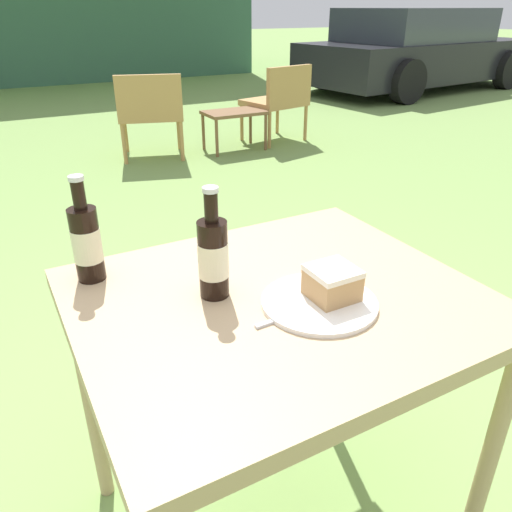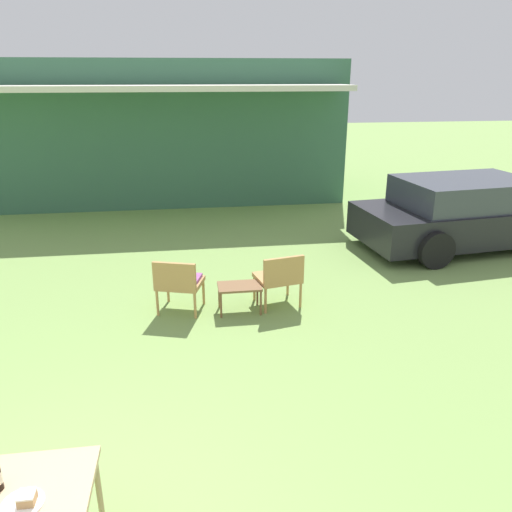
# 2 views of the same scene
# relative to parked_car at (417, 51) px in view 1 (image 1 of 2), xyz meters

# --- Properties ---
(parked_car) EXTENTS (4.42, 2.34, 1.28)m
(parked_car) POSITION_rel_parked_car_xyz_m (0.00, 0.00, 0.00)
(parked_car) COLOR black
(parked_car) RESTS_ON ground_plane
(wicker_chair_cushioned) EXTENTS (0.70, 0.64, 0.77)m
(wicker_chair_cushioned) POSITION_rel_parked_car_xyz_m (-5.36, -2.08, -0.17)
(wicker_chair_cushioned) COLOR #B2844C
(wicker_chair_cushioned) RESTS_ON ground_plane
(wicker_chair_plain) EXTENTS (0.67, 0.61, 0.77)m
(wicker_chair_plain) POSITION_rel_parked_car_xyz_m (-3.99, -2.10, -0.17)
(wicker_chair_plain) COLOR #B2844C
(wicker_chair_plain) RESTS_ON ground_plane
(garden_side_table) EXTENTS (0.58, 0.37, 0.38)m
(garden_side_table) POSITION_rel_parked_car_xyz_m (-4.55, -2.18, -0.29)
(garden_side_table) COLOR brown
(garden_side_table) RESTS_ON ground_plane
(patio_table) EXTENTS (0.85, 0.73, 0.74)m
(patio_table) POSITION_rel_parked_car_xyz_m (-6.27, -5.88, 0.04)
(patio_table) COLOR tan
(patio_table) RESTS_ON ground_plane
(cake_on_plate) EXTENTS (0.24, 0.24, 0.08)m
(cake_on_plate) POSITION_rel_parked_car_xyz_m (-6.20, -5.95, 0.15)
(cake_on_plate) COLOR white
(cake_on_plate) RESTS_ON patio_table
(cola_bottle_near) EXTENTS (0.06, 0.06, 0.24)m
(cola_bottle_near) POSITION_rel_parked_car_xyz_m (-6.39, -5.81, 0.21)
(cola_bottle_near) COLOR black
(cola_bottle_near) RESTS_ON patio_table
(cola_bottle_far) EXTENTS (0.06, 0.06, 0.24)m
(cola_bottle_far) POSITION_rel_parked_car_xyz_m (-6.61, -5.61, 0.21)
(cola_bottle_far) COLOR black
(cola_bottle_far) RESTS_ON patio_table
(fork) EXTENTS (0.19, 0.02, 0.01)m
(fork) POSITION_rel_parked_car_xyz_m (-6.28, -5.96, 0.12)
(fork) COLOR silver
(fork) RESTS_ON patio_table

